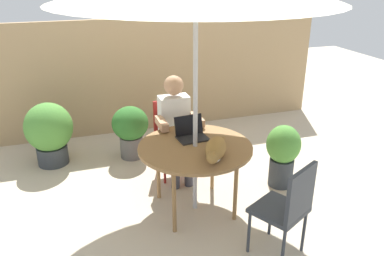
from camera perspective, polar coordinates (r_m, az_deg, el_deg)
The scene contains 11 objects.
ground_plane at distance 4.18m, azimuth 0.44°, elevation -11.57°, with size 14.00×14.00×0.00m, color beige.
fence_back at distance 5.88m, azimuth -6.83°, elevation 7.62°, with size 5.50×0.08×1.67m, color tan.
patio_table at distance 3.84m, azimuth 0.47°, elevation -3.33°, with size 1.13×1.13×0.72m.
chair_occupied at distance 4.63m, azimuth -2.88°, elevation -0.54°, with size 0.40×0.40×0.89m.
chair_empty at distance 3.37m, azimuth 13.92°, elevation -10.83°, with size 0.54×0.54×0.89m.
person_seated at distance 4.42m, azimuth -2.38°, elevation 0.71°, with size 0.48×0.48×1.23m.
laptop at distance 3.98m, azimuth -0.20°, elevation -0.52°, with size 0.32×0.28×0.21m.
cat at distance 3.56m, azimuth 3.44°, elevation -3.19°, with size 0.40×0.57×0.17m.
potted_plant_near_fence at distance 5.16m, azimuth -20.14°, elevation -0.42°, with size 0.58×0.58×0.81m.
potted_plant_by_chair at distance 4.49m, azimuth 13.13°, elevation -3.45°, with size 0.38×0.38×0.73m.
potted_plant_corner at distance 5.09m, azimuth -8.99°, elevation -0.02°, with size 0.47×0.47×0.69m.
Camera 1 is at (-1.11, -3.26, 2.36)m, focal length 36.50 mm.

